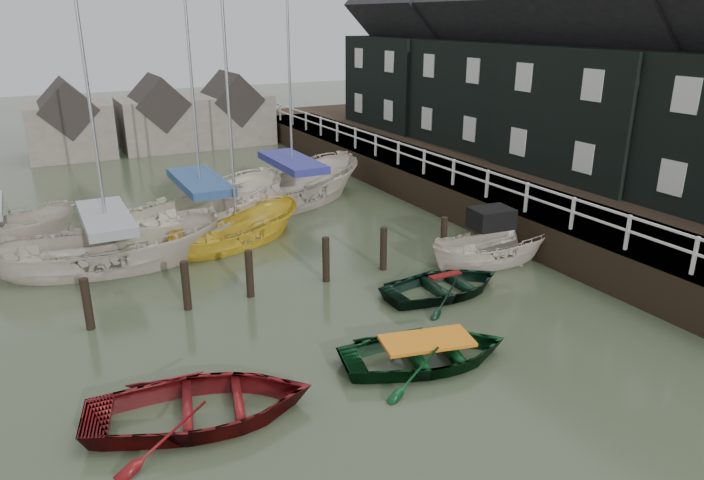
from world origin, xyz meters
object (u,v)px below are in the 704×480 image
rowboat_red (203,419)px  sailboat_d (293,201)px  rowboat_green (426,363)px  sailboat_a (112,264)px  sailboat_b (204,225)px  sailboat_c (238,242)px  rowboat_dkgreen (444,294)px  motorboat (492,260)px

rowboat_red → sailboat_d: 15.53m
rowboat_green → sailboat_a: size_ratio=0.33×
sailboat_b → sailboat_c: sailboat_b is taller
sailboat_b → sailboat_d: sailboat_b is taller
rowboat_green → sailboat_c: sailboat_c is taller
rowboat_red → rowboat_green: bearing=-80.0°
rowboat_green → sailboat_b: (-1.93, 12.29, 0.06)m
rowboat_green → rowboat_dkgreen: (2.64, 2.98, 0.00)m
sailboat_b → rowboat_red: bearing=141.6°
motorboat → rowboat_red: bearing=116.2°
rowboat_red → rowboat_green: 5.17m
rowboat_green → rowboat_dkgreen: bearing=-29.0°
rowboat_green → sailboat_d: (2.41, 13.81, 0.06)m
motorboat → sailboat_b: sailboat_b is taller
rowboat_red → rowboat_dkgreen: (7.81, 2.73, 0.00)m
motorboat → sailboat_a: 12.32m
motorboat → sailboat_d: sailboat_d is taller
rowboat_red → rowboat_dkgreen: 8.27m
rowboat_dkgreen → motorboat: bearing=-65.0°
motorboat → sailboat_c: 8.87m
rowboat_dkgreen → motorboat: size_ratio=0.82×
rowboat_red → rowboat_dkgreen: rowboat_red is taller
rowboat_red → sailboat_b: bearing=-2.3°
motorboat → rowboat_green: bearing=133.6°
sailboat_c → rowboat_green: bearing=166.6°
rowboat_red → sailboat_b: size_ratio=0.34×
sailboat_b → rowboat_dkgreen: bearing=-177.2°
sailboat_a → sailboat_c: bearing=-78.4°
sailboat_b → sailboat_a: bearing=101.5°
rowboat_red → motorboat: size_ratio=0.97×
rowboat_red → sailboat_d: sailboat_d is taller
rowboat_red → sailboat_c: sailboat_c is taller
sailboat_a → sailboat_d: size_ratio=1.02×
rowboat_red → rowboat_green: rowboat_red is taller
rowboat_dkgreen → sailboat_c: bearing=29.7°
sailboat_a → sailboat_c: size_ratio=1.28×
rowboat_green → sailboat_c: size_ratio=0.43×
rowboat_dkgreen → sailboat_a: size_ratio=0.32×
motorboat → sailboat_c: size_ratio=0.49×
rowboat_dkgreen → sailboat_a: 10.65m
motorboat → sailboat_d: size_ratio=0.39×
sailboat_d → rowboat_red: bearing=127.0°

